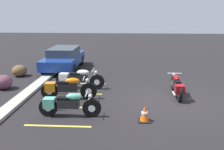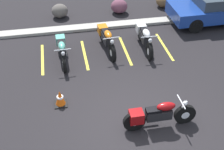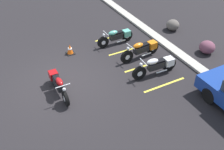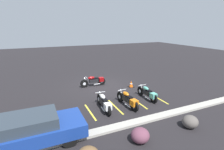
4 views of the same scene
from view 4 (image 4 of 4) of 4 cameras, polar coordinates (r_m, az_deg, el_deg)
name	(u,v)px [view 4 (image 4 of 4)]	position (r m, az deg, el deg)	size (l,w,h in m)	color
ground	(101,86)	(14.27, -3.58, -3.58)	(60.00, 60.00, 0.00)	black
motorcycle_maroon_featured	(94,81)	(14.18, -5.77, -1.88)	(2.10, 0.59, 0.83)	black
parked_bike_0	(148,93)	(11.81, 11.61, -5.86)	(0.58, 2.08, 0.82)	black
parked_bike_1	(128,100)	(10.59, 5.26, -8.04)	(0.62, 2.22, 0.87)	black
parked_bike_2	(104,103)	(10.15, -2.58, -9.07)	(0.62, 2.22, 0.87)	black
car_blue	(30,130)	(8.12, -25.27, -15.82)	(4.31, 1.81, 1.29)	black
concrete_curb	(143,120)	(9.36, 10.01, -14.40)	(18.00, 0.50, 0.12)	#A8A399
landscape_rock_0	(190,122)	(9.42, 24.16, -13.74)	(0.74, 0.75, 0.61)	#56504B
landscape_rock_2	(140,135)	(7.80, 9.19, -18.89)	(0.77, 0.78, 0.64)	brown
traffic_cone	(131,84)	(14.00, 6.26, -2.99)	(0.40, 0.40, 0.52)	black
stall_line_0	(158,98)	(12.32, 14.74, -7.31)	(0.10, 2.10, 0.00)	gold
stall_line_1	(138,102)	(11.45, 8.43, -8.78)	(0.10, 2.10, 0.00)	gold
stall_line_2	(115,107)	(10.74, 1.11, -10.33)	(0.10, 2.10, 0.00)	gold
stall_line_3	(90,112)	(10.23, -7.16, -11.87)	(0.10, 2.10, 0.00)	gold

